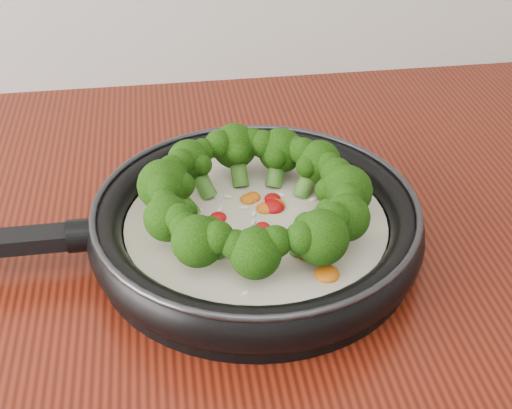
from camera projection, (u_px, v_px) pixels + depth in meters
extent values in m
cylinder|color=black|center=(256.00, 243.00, 0.66)|extent=(0.30, 0.30, 0.01)
torus|color=black|center=(256.00, 224.00, 0.65)|extent=(0.31, 0.31, 0.03)
torus|color=#2D2D33|center=(256.00, 205.00, 0.64)|extent=(0.30, 0.30, 0.01)
cylinder|color=black|center=(84.00, 235.00, 0.63)|extent=(0.03, 0.03, 0.03)
cylinder|color=beige|center=(256.00, 229.00, 0.65)|extent=(0.24, 0.24, 0.02)
ellipsoid|color=#A4070B|center=(308.00, 255.00, 0.60)|extent=(0.02, 0.02, 0.01)
ellipsoid|color=#A4070B|center=(333.00, 221.00, 0.64)|extent=(0.02, 0.02, 0.01)
ellipsoid|color=#D5600D|center=(275.00, 206.00, 0.66)|extent=(0.03, 0.03, 0.01)
ellipsoid|color=#A4070B|center=(272.00, 199.00, 0.67)|extent=(0.02, 0.02, 0.01)
ellipsoid|color=#A4070B|center=(218.00, 217.00, 0.65)|extent=(0.02, 0.02, 0.01)
ellipsoid|color=#D5600D|center=(253.00, 197.00, 0.68)|extent=(0.02, 0.02, 0.01)
ellipsoid|color=#A4070B|center=(256.00, 253.00, 0.60)|extent=(0.02, 0.02, 0.01)
ellipsoid|color=#A4070B|center=(329.00, 200.00, 0.67)|extent=(0.02, 0.02, 0.01)
ellipsoid|color=#D5600D|center=(327.00, 274.00, 0.58)|extent=(0.02, 0.02, 0.01)
ellipsoid|color=#A4070B|center=(263.00, 227.00, 0.64)|extent=(0.02, 0.02, 0.01)
ellipsoid|color=#A4070B|center=(228.00, 249.00, 0.61)|extent=(0.03, 0.03, 0.01)
ellipsoid|color=#D5600D|center=(265.00, 208.00, 0.66)|extent=(0.02, 0.02, 0.01)
ellipsoid|color=#A4070B|center=(195.00, 221.00, 0.64)|extent=(0.02, 0.02, 0.01)
ellipsoid|color=#A4070B|center=(330.00, 206.00, 0.66)|extent=(0.03, 0.03, 0.01)
ellipsoid|color=#D5600D|center=(248.00, 199.00, 0.67)|extent=(0.02, 0.02, 0.01)
ellipsoid|color=#A4070B|center=(273.00, 207.00, 0.66)|extent=(0.03, 0.03, 0.01)
ellipsoid|color=white|center=(314.00, 199.00, 0.67)|extent=(0.01, 0.01, 0.00)
ellipsoid|color=white|center=(228.00, 197.00, 0.68)|extent=(0.01, 0.01, 0.00)
ellipsoid|color=white|center=(216.00, 195.00, 0.68)|extent=(0.01, 0.01, 0.00)
ellipsoid|color=white|center=(220.00, 209.00, 0.66)|extent=(0.01, 0.01, 0.00)
ellipsoid|color=white|center=(224.00, 243.00, 0.62)|extent=(0.01, 0.01, 0.00)
ellipsoid|color=white|center=(254.00, 199.00, 0.67)|extent=(0.01, 0.01, 0.00)
ellipsoid|color=white|center=(326.00, 178.00, 0.70)|extent=(0.01, 0.01, 0.00)
ellipsoid|color=white|center=(246.00, 293.00, 0.56)|extent=(0.01, 0.01, 0.00)
ellipsoid|color=white|center=(282.00, 195.00, 0.68)|extent=(0.01, 0.01, 0.00)
ellipsoid|color=white|center=(174.00, 227.00, 0.63)|extent=(0.01, 0.01, 0.00)
ellipsoid|color=white|center=(297.00, 247.00, 0.61)|extent=(0.00, 0.01, 0.00)
ellipsoid|color=white|center=(253.00, 222.00, 0.64)|extent=(0.01, 0.01, 0.00)
ellipsoid|color=white|center=(244.00, 208.00, 0.66)|extent=(0.01, 0.01, 0.00)
ellipsoid|color=white|center=(337.00, 237.00, 0.63)|extent=(0.01, 0.01, 0.00)
ellipsoid|color=white|center=(252.00, 229.00, 0.63)|extent=(0.00, 0.01, 0.00)
ellipsoid|color=white|center=(246.00, 233.00, 0.63)|extent=(0.01, 0.01, 0.00)
ellipsoid|color=white|center=(199.00, 209.00, 0.66)|extent=(0.01, 0.01, 0.00)
ellipsoid|color=white|center=(254.00, 214.00, 0.65)|extent=(0.01, 0.01, 0.00)
cylinder|color=#4A802A|center=(328.00, 206.00, 0.64)|extent=(0.03, 0.02, 0.03)
sphere|color=black|center=(346.00, 191.00, 0.64)|extent=(0.05, 0.05, 0.05)
sphere|color=black|center=(337.00, 174.00, 0.65)|extent=(0.03, 0.03, 0.03)
sphere|color=black|center=(347.00, 197.00, 0.62)|extent=(0.03, 0.03, 0.03)
sphere|color=black|center=(328.00, 190.00, 0.63)|extent=(0.02, 0.02, 0.02)
cylinder|color=#4A802A|center=(307.00, 182.00, 0.68)|extent=(0.03, 0.03, 0.03)
sphere|color=black|center=(319.00, 162.00, 0.68)|extent=(0.04, 0.04, 0.04)
sphere|color=black|center=(303.00, 151.00, 0.68)|extent=(0.03, 0.03, 0.03)
sphere|color=black|center=(329.00, 165.00, 0.66)|extent=(0.03, 0.03, 0.03)
sphere|color=black|center=(307.00, 167.00, 0.67)|extent=(0.02, 0.02, 0.02)
cylinder|color=#4A802A|center=(276.00, 172.00, 0.69)|extent=(0.03, 0.03, 0.03)
sphere|color=black|center=(281.00, 150.00, 0.70)|extent=(0.05, 0.05, 0.05)
sphere|color=black|center=(263.00, 144.00, 0.69)|extent=(0.03, 0.03, 0.03)
sphere|color=black|center=(296.00, 150.00, 0.68)|extent=(0.03, 0.03, 0.03)
sphere|color=black|center=(276.00, 157.00, 0.68)|extent=(0.02, 0.02, 0.02)
cylinder|color=#4A802A|center=(239.00, 170.00, 0.69)|extent=(0.02, 0.03, 0.04)
sphere|color=black|center=(234.00, 146.00, 0.70)|extent=(0.05, 0.05, 0.05)
sphere|color=black|center=(219.00, 144.00, 0.68)|extent=(0.03, 0.03, 0.03)
sphere|color=black|center=(252.00, 141.00, 0.69)|extent=(0.03, 0.03, 0.03)
sphere|color=black|center=(238.00, 153.00, 0.68)|extent=(0.02, 0.02, 0.02)
cylinder|color=#4A802A|center=(202.00, 182.00, 0.67)|extent=(0.03, 0.03, 0.04)
sphere|color=black|center=(189.00, 161.00, 0.67)|extent=(0.04, 0.04, 0.04)
sphere|color=black|center=(181.00, 162.00, 0.66)|extent=(0.03, 0.03, 0.03)
sphere|color=black|center=(203.00, 151.00, 0.68)|extent=(0.02, 0.02, 0.02)
sphere|color=black|center=(201.00, 165.00, 0.66)|extent=(0.02, 0.02, 0.02)
cylinder|color=#4A802A|center=(183.00, 202.00, 0.65)|extent=(0.04, 0.02, 0.04)
sphere|color=black|center=(164.00, 186.00, 0.64)|extent=(0.05, 0.05, 0.05)
sphere|color=black|center=(164.00, 190.00, 0.62)|extent=(0.03, 0.03, 0.03)
sphere|color=black|center=(172.00, 170.00, 0.65)|extent=(0.03, 0.03, 0.03)
sphere|color=black|center=(182.00, 185.00, 0.64)|extent=(0.02, 0.02, 0.02)
cylinder|color=#4A802A|center=(187.00, 229.00, 0.61)|extent=(0.04, 0.03, 0.04)
sphere|color=black|center=(167.00, 218.00, 0.60)|extent=(0.04, 0.04, 0.04)
sphere|color=black|center=(180.00, 219.00, 0.58)|extent=(0.03, 0.03, 0.03)
sphere|color=black|center=(165.00, 202.00, 0.61)|extent=(0.02, 0.02, 0.02)
sphere|color=black|center=(186.00, 211.00, 0.60)|extent=(0.02, 0.02, 0.02)
cylinder|color=#4A802A|center=(211.00, 247.00, 0.59)|extent=(0.03, 0.03, 0.04)
sphere|color=black|center=(198.00, 241.00, 0.57)|extent=(0.04, 0.04, 0.04)
sphere|color=black|center=(218.00, 237.00, 0.56)|extent=(0.03, 0.03, 0.03)
sphere|color=black|center=(185.00, 227.00, 0.58)|extent=(0.03, 0.03, 0.03)
sphere|color=black|center=(210.00, 229.00, 0.58)|extent=(0.02, 0.02, 0.02)
cylinder|color=#4A802A|center=(256.00, 256.00, 0.58)|extent=(0.02, 0.03, 0.03)
sphere|color=black|center=(255.00, 253.00, 0.56)|extent=(0.04, 0.04, 0.04)
sphere|color=black|center=(276.00, 242.00, 0.56)|extent=(0.03, 0.03, 0.03)
sphere|color=black|center=(235.00, 245.00, 0.56)|extent=(0.03, 0.03, 0.03)
sphere|color=black|center=(256.00, 239.00, 0.57)|extent=(0.02, 0.02, 0.02)
cylinder|color=#4A802A|center=(306.00, 244.00, 0.59)|extent=(0.03, 0.04, 0.04)
sphere|color=black|center=(321.00, 237.00, 0.57)|extent=(0.05, 0.05, 0.05)
sphere|color=black|center=(333.00, 219.00, 0.58)|extent=(0.03, 0.03, 0.03)
sphere|color=black|center=(302.00, 238.00, 0.56)|extent=(0.03, 0.03, 0.03)
sphere|color=black|center=(307.00, 226.00, 0.58)|extent=(0.02, 0.02, 0.02)
cylinder|color=#4A802A|center=(325.00, 229.00, 0.61)|extent=(0.04, 0.03, 0.04)
sphere|color=black|center=(346.00, 218.00, 0.59)|extent=(0.04, 0.04, 0.04)
sphere|color=black|center=(347.00, 199.00, 0.60)|extent=(0.03, 0.03, 0.03)
sphere|color=black|center=(335.00, 220.00, 0.58)|extent=(0.02, 0.02, 0.02)
sphere|color=black|center=(328.00, 210.00, 0.60)|extent=(0.02, 0.02, 0.02)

